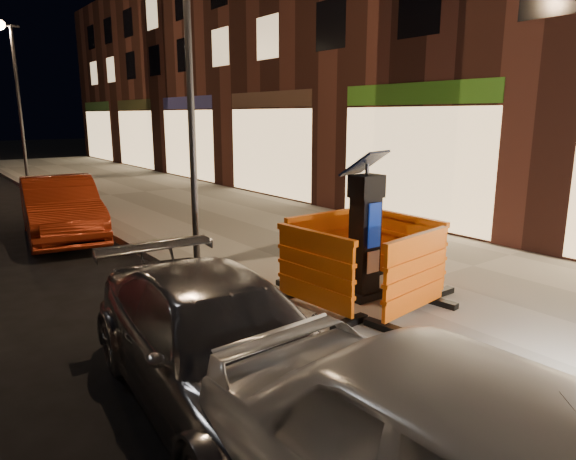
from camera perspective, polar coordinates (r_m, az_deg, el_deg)
ground_plane at (r=6.95m, az=-0.33°, el=-11.23°), size 120.00×120.00×0.00m
sidewalk at (r=8.93m, az=15.41°, el=-5.69°), size 6.00×60.00×0.15m
kerb at (r=6.92m, az=-0.33°, el=-10.67°), size 0.30×60.00×0.15m
parking_kiosk at (r=7.54m, az=8.56°, el=-0.05°), size 0.68×0.68×2.05m
barrier_front at (r=7.05m, az=13.95°, el=-5.02°), size 1.54×0.80×1.14m
barrier_back at (r=8.32m, az=3.80°, el=-1.94°), size 1.47×0.61×1.14m
barrier_kerbside at (r=7.03m, az=2.96°, el=-4.69°), size 0.73×1.51×1.14m
barrier_bldgside at (r=8.33m, az=13.06°, el=-2.22°), size 0.62×1.48×1.14m
car_silver at (r=5.48m, az=-7.16°, el=-18.40°), size 2.15×4.48×1.26m
car_red at (r=13.09m, az=-23.67°, el=-0.83°), size 2.06×4.48×1.42m
street_lamp_mid at (r=9.06m, az=-10.79°, el=14.57°), size 0.12×0.12×6.00m
street_lamp_far at (r=23.46m, az=-27.67°, el=12.10°), size 0.12×0.12×6.00m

